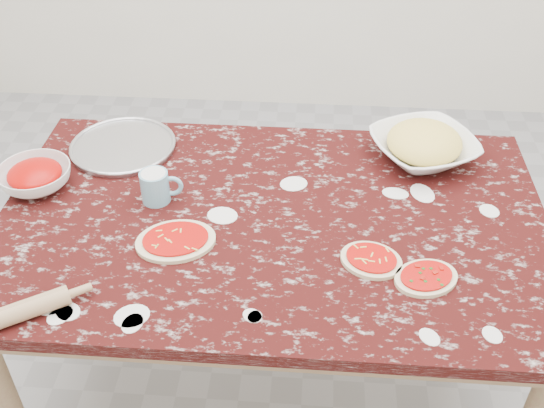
% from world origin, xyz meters
% --- Properties ---
extents(ground, '(4.00, 4.00, 0.00)m').
position_xyz_m(ground, '(0.00, 0.00, 0.00)').
color(ground, gray).
extents(worktable, '(1.60, 1.00, 0.75)m').
position_xyz_m(worktable, '(0.00, 0.00, 0.67)').
color(worktable, black).
rests_on(worktable, ground).
extents(pizza_tray, '(0.42, 0.42, 0.01)m').
position_xyz_m(pizza_tray, '(-0.52, 0.32, 0.76)').
color(pizza_tray, '#B2B2B7').
rests_on(pizza_tray, worktable).
extents(sauce_bowl, '(0.27, 0.27, 0.07)m').
position_xyz_m(sauce_bowl, '(-0.73, 0.09, 0.78)').
color(sauce_bowl, white).
rests_on(sauce_bowl, worktable).
extents(cheese_bowl, '(0.43, 0.43, 0.08)m').
position_xyz_m(cheese_bowl, '(0.47, 0.34, 0.79)').
color(cheese_bowl, white).
rests_on(cheese_bowl, worktable).
extents(flour_mug, '(0.13, 0.08, 0.10)m').
position_xyz_m(flour_mug, '(-0.35, 0.06, 0.80)').
color(flour_mug, '#70AAC2').
rests_on(flour_mug, worktable).
extents(pizza_left, '(0.26, 0.23, 0.02)m').
position_xyz_m(pizza_left, '(-0.26, -0.13, 0.76)').
color(pizza_left, beige).
rests_on(pizza_left, worktable).
extents(pizza_mid, '(0.21, 0.19, 0.02)m').
position_xyz_m(pizza_mid, '(0.28, -0.17, 0.76)').
color(pizza_mid, beige).
rests_on(pizza_mid, worktable).
extents(pizza_right, '(0.21, 0.19, 0.02)m').
position_xyz_m(pizza_right, '(0.42, -0.22, 0.76)').
color(pizza_right, beige).
rests_on(pizza_right, worktable).
extents(rolling_pin, '(0.24, 0.18, 0.05)m').
position_xyz_m(rolling_pin, '(-0.58, -0.43, 0.77)').
color(rolling_pin, tan).
rests_on(rolling_pin, worktable).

